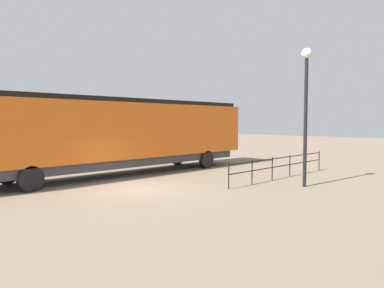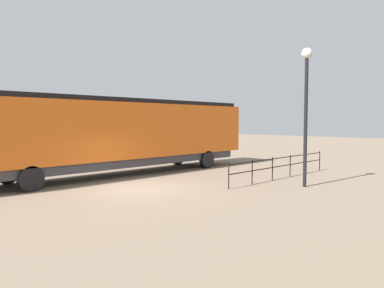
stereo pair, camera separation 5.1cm
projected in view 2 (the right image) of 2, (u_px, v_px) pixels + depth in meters
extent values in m
plane|color=#84705B|center=(138.00, 189.00, 16.29)|extent=(120.00, 120.00, 0.00)
cube|color=orange|center=(121.00, 130.00, 20.51)|extent=(3.02, 17.43, 2.96)
cube|color=black|center=(210.00, 135.00, 25.89)|extent=(2.89, 2.47, 2.08)
cube|color=black|center=(121.00, 101.00, 20.41)|extent=(2.71, 16.73, 0.24)
cube|color=#38383D|center=(122.00, 161.00, 20.61)|extent=(2.71, 16.03, 0.45)
cylinder|color=black|center=(177.00, 157.00, 25.57)|extent=(0.30, 1.10, 1.10)
cylinder|color=black|center=(207.00, 159.00, 23.68)|extent=(0.30, 1.10, 1.10)
cylinder|color=black|center=(7.00, 173.00, 17.58)|extent=(0.30, 1.10, 1.10)
cylinder|color=black|center=(31.00, 179.00, 15.69)|extent=(0.30, 1.10, 1.10)
cylinder|color=black|center=(306.00, 122.00, 16.71)|extent=(0.16, 0.16, 5.85)
sphere|color=silver|center=(307.00, 53.00, 16.52)|extent=(0.48, 0.48, 0.48)
cube|color=black|center=(282.00, 158.00, 19.35)|extent=(0.04, 8.83, 0.04)
cube|color=black|center=(282.00, 166.00, 19.38)|extent=(0.04, 8.83, 0.04)
cylinder|color=black|center=(229.00, 176.00, 16.21)|extent=(0.05, 0.05, 1.18)
cylinder|color=black|center=(252.00, 172.00, 17.48)|extent=(0.05, 0.05, 1.18)
cylinder|color=black|center=(272.00, 169.00, 18.75)|extent=(0.05, 0.05, 1.18)
cylinder|color=black|center=(290.00, 166.00, 20.01)|extent=(0.05, 0.05, 1.18)
cylinder|color=black|center=(306.00, 163.00, 21.28)|extent=(0.05, 0.05, 1.18)
cylinder|color=black|center=(320.00, 161.00, 22.54)|extent=(0.05, 0.05, 1.18)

